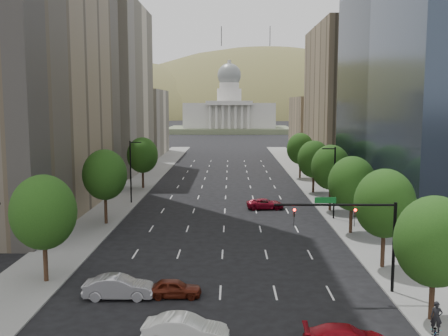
{
  "coord_description": "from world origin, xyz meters",
  "views": [
    {
      "loc": [
        0.78,
        -7.72,
        14.27
      ],
      "look_at": [
        0.12,
        42.31,
        8.0
      ],
      "focal_mm": 41.4,
      "sensor_mm": 36.0,
      "label": 1
    }
  ],
  "objects_px": {
    "car_maroon": "(174,288)",
    "car_red_far": "(265,204)",
    "car_silver": "(119,287)",
    "cyclist": "(436,328)",
    "car_white": "(185,330)",
    "traffic_signal": "(361,226)",
    "capitol": "(229,115)"
  },
  "relations": [
    {
      "from": "car_maroon",
      "to": "car_red_far",
      "type": "bearing_deg",
      "value": -16.53
    },
    {
      "from": "car_silver",
      "to": "cyclist",
      "type": "xyz_separation_m",
      "value": [
        20.45,
        -7.05,
        0.13
      ]
    },
    {
      "from": "car_red_far",
      "to": "car_white",
      "type": "bearing_deg",
      "value": 164.06
    },
    {
      "from": "traffic_signal",
      "to": "cyclist",
      "type": "xyz_separation_m",
      "value": [
        2.47,
        -8.31,
        -4.19
      ]
    },
    {
      "from": "traffic_signal",
      "to": "car_red_far",
      "type": "xyz_separation_m",
      "value": [
        -5.03,
        31.39,
        -4.47
      ]
    },
    {
      "from": "capitol",
      "to": "car_red_far",
      "type": "distance_m",
      "value": 188.57
    },
    {
      "from": "car_maroon",
      "to": "car_red_far",
      "type": "xyz_separation_m",
      "value": [
        8.9,
        32.4,
        0.02
      ]
    },
    {
      "from": "car_red_far",
      "to": "cyclist",
      "type": "height_order",
      "value": "cyclist"
    },
    {
      "from": "traffic_signal",
      "to": "cyclist",
      "type": "height_order",
      "value": "traffic_signal"
    },
    {
      "from": "capitol",
      "to": "car_white",
      "type": "distance_m",
      "value": 228.25
    },
    {
      "from": "capitol",
      "to": "car_silver",
      "type": "xyz_separation_m",
      "value": [
        -7.45,
        -220.96,
        -7.73
      ]
    },
    {
      "from": "capitol",
      "to": "car_maroon",
      "type": "height_order",
      "value": "capitol"
    },
    {
      "from": "traffic_signal",
      "to": "cyclist",
      "type": "relative_size",
      "value": 3.69
    },
    {
      "from": "traffic_signal",
      "to": "car_red_far",
      "type": "bearing_deg",
      "value": 99.1
    },
    {
      "from": "traffic_signal",
      "to": "car_white",
      "type": "height_order",
      "value": "traffic_signal"
    },
    {
      "from": "capitol",
      "to": "traffic_signal",
      "type": "bearing_deg",
      "value": -87.26
    },
    {
      "from": "capitol",
      "to": "car_white",
      "type": "height_order",
      "value": "capitol"
    },
    {
      "from": "traffic_signal",
      "to": "car_white",
      "type": "distance_m",
      "value": 15.62
    },
    {
      "from": "car_maroon",
      "to": "cyclist",
      "type": "distance_m",
      "value": 17.95
    },
    {
      "from": "car_silver",
      "to": "car_maroon",
      "type": "bearing_deg",
      "value": -87.5
    },
    {
      "from": "capitol",
      "to": "cyclist",
      "type": "bearing_deg",
      "value": -86.74
    },
    {
      "from": "car_white",
      "to": "cyclist",
      "type": "relative_size",
      "value": 2.07
    },
    {
      "from": "traffic_signal",
      "to": "car_red_far",
      "type": "relative_size",
      "value": 1.8
    },
    {
      "from": "car_red_far",
      "to": "car_maroon",
      "type": "bearing_deg",
      "value": 159.26
    },
    {
      "from": "traffic_signal",
      "to": "car_red_far",
      "type": "height_order",
      "value": "traffic_signal"
    },
    {
      "from": "car_red_far",
      "to": "cyclist",
      "type": "xyz_separation_m",
      "value": [
        7.5,
        -39.69,
        0.28
      ]
    },
    {
      "from": "traffic_signal",
      "to": "capitol",
      "type": "relative_size",
      "value": 0.15
    },
    {
      "from": "capitol",
      "to": "car_red_far",
      "type": "relative_size",
      "value": 11.82
    },
    {
      "from": "traffic_signal",
      "to": "capitol",
      "type": "distance_m",
      "value": 219.99
    },
    {
      "from": "car_silver",
      "to": "cyclist",
      "type": "relative_size",
      "value": 2.08
    },
    {
      "from": "car_white",
      "to": "car_maroon",
      "type": "distance_m",
      "value": 7.54
    },
    {
      "from": "capitol",
      "to": "car_white",
      "type": "bearing_deg",
      "value": -90.48
    }
  ]
}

